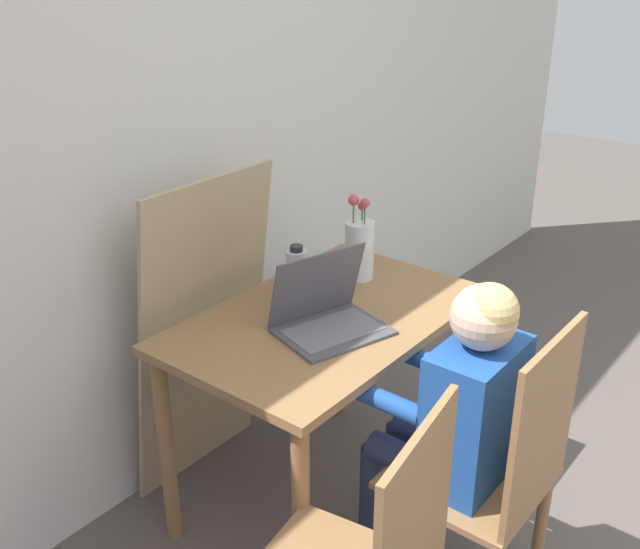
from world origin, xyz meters
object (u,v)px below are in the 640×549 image
object	(u,v)px
flower_vase	(359,247)
water_bottle	(297,274)
person_seated	(457,407)
chair_occupied	(493,474)
laptop	(326,312)

from	to	relation	value
flower_vase	water_bottle	distance (m)	0.28
person_seated	flower_vase	distance (m)	0.74
person_seated	water_bottle	bearing A→B (deg)	-99.58
chair_occupied	laptop	xyz separation A→B (m)	(0.01, 0.59, 0.31)
chair_occupied	flower_vase	xyz separation A→B (m)	(0.38, 0.73, 0.36)
laptop	water_bottle	distance (m)	0.23
person_seated	laptop	bearing A→B (deg)	-91.29
chair_occupied	flower_vase	distance (m)	0.90
chair_occupied	water_bottle	distance (m)	0.87
laptop	chair_occupied	bearing A→B (deg)	-74.00
chair_occupied	water_bottle	world-z (taller)	chair_occupied
laptop	water_bottle	xyz separation A→B (m)	(0.10, 0.20, 0.03)
chair_occupied	person_seated	distance (m)	0.21
person_seated	water_bottle	size ratio (longest dim) A/B	5.40
person_seated	water_bottle	xyz separation A→B (m)	(0.11, 0.67, 0.17)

